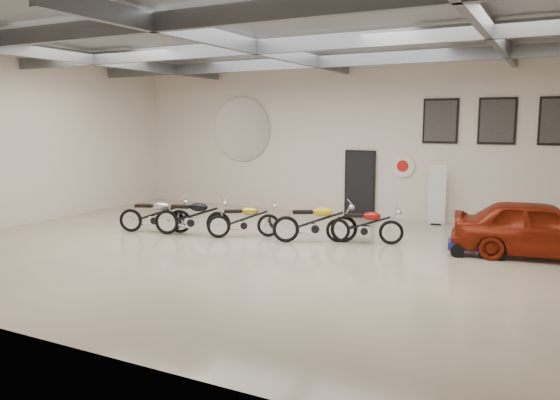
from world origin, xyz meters
The scene contains 19 objects.
floor centered at (0.00, 0.00, 0.00)m, with size 16.00×12.00×0.01m, color #C3AD95.
ceiling centered at (0.00, 0.00, 5.00)m, with size 16.00×12.00×0.01m, color slate.
back_wall centered at (0.00, 6.00, 2.50)m, with size 16.00×0.02×5.00m, color beige.
left_wall centered at (-8.00, 0.00, 2.50)m, with size 0.02×12.00×5.00m, color beige.
ceiling_beams centered at (0.00, 0.00, 4.75)m, with size 15.80×11.80×0.32m, color #54575C, non-canonical shape.
door centered at (0.50, 5.95, 1.05)m, with size 0.92×0.08×2.10m, color black.
logo_plaque centered at (-4.00, 5.95, 2.80)m, with size 2.30×0.06×1.16m, color silver, non-canonical shape.
poster_left centered at (3.00, 5.96, 3.10)m, with size 1.05×0.08×1.35m, color black, non-canonical shape.
poster_mid centered at (4.60, 5.96, 3.10)m, with size 1.05×0.08×1.35m, color black, non-canonical shape.
poster_right centered at (6.20, 5.96, 3.10)m, with size 1.05×0.08×1.35m, color black, non-canonical shape.
oil_sign centered at (1.90, 5.95, 1.70)m, with size 0.72×0.10×0.72m, color white, non-canonical shape.
banner_stand centered at (3.08, 5.50, 0.92)m, with size 0.50×0.20×1.83m, color white, non-canonical shape.
motorcycle_silver centered at (-3.68, 0.70, 0.53)m, with size 2.02×0.63×1.05m, color silver, non-canonical shape.
motorcycle_black centered at (-2.49, 0.83, 0.55)m, with size 2.13×0.66×1.11m, color silver, non-canonical shape.
motorcycle_gold centered at (-1.14, 1.29, 0.50)m, with size 1.91×0.59×0.99m, color silver, non-canonical shape.
motorcycle_yellow centered at (0.81, 1.59, 0.55)m, with size 2.13×0.66×1.11m, color silver, non-canonical shape.
motorcycle_red centered at (1.98, 2.06, 0.50)m, with size 1.92×0.59×1.00m, color silver, non-canonical shape.
go_kart centered at (4.89, 2.09, 0.31)m, with size 1.69×0.76×0.61m, color navy, non-canonical shape.
vintage_car centered at (6.00, 2.56, 0.66)m, with size 3.87×1.56×1.32m, color maroon.
Camera 1 is at (6.33, -11.04, 3.09)m, focal length 35.00 mm.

